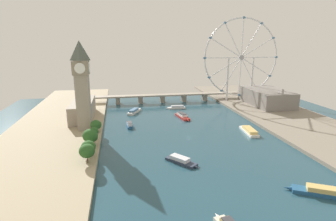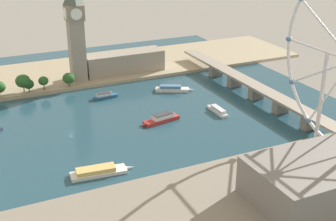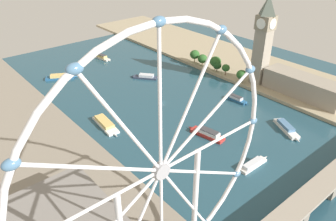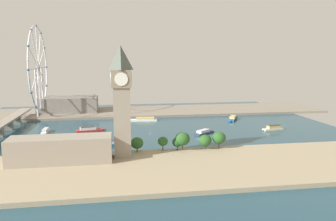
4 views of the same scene
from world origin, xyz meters
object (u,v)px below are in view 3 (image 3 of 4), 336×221
(tour_boat_1, at_px, (207,133))
(tour_boat_7, at_px, (254,164))
(tour_boat_6, at_px, (237,99))
(parliament_block, at_px, (304,86))
(tour_boat_2, at_px, (105,124))
(river_bridge, at_px, (327,183))
(tour_boat_3, at_px, (60,77))
(tour_boat_4, at_px, (287,128))
(ferris_wheel, at_px, (161,172))
(clock_tower, at_px, (263,39))
(tour_boat_0, at_px, (145,77))
(tour_boat_5, at_px, (102,57))

(tour_boat_1, bearing_deg, tour_boat_7, 166.14)
(tour_boat_6, bearing_deg, parliament_block, 51.70)
(tour_boat_2, distance_m, tour_boat_7, 117.51)
(parliament_block, relative_size, river_bridge, 0.31)
(tour_boat_3, relative_size, tour_boat_4, 1.01)
(ferris_wheel, bearing_deg, tour_boat_6, -150.67)
(parliament_block, bearing_deg, tour_boat_2, -24.77)
(clock_tower, bearing_deg, river_bridge, 51.55)
(ferris_wheel, height_order, tour_boat_6, ferris_wheel)
(parliament_block, relative_size, tour_boat_6, 3.25)
(river_bridge, height_order, tour_boat_2, river_bridge)
(ferris_wheel, height_order, tour_boat_3, ferris_wheel)
(tour_boat_0, height_order, tour_boat_1, tour_boat_1)
(tour_boat_2, distance_m, tour_boat_3, 110.01)
(tour_boat_1, xyz_separation_m, tour_boat_4, (-52.67, 34.05, -0.23))
(ferris_wheel, relative_size, tour_boat_5, 4.21)
(tour_boat_0, bearing_deg, tour_boat_2, 85.61)
(tour_boat_2, bearing_deg, river_bridge, 27.76)
(tour_boat_6, bearing_deg, tour_boat_3, -149.36)
(clock_tower, distance_m, tour_boat_3, 205.27)
(clock_tower, xyz_separation_m, tour_boat_2, (155.04, -30.49, -44.47))
(ferris_wheel, height_order, tour_boat_5, ferris_wheel)
(ferris_wheel, relative_size, tour_boat_2, 3.06)
(tour_boat_0, bearing_deg, ferris_wheel, 106.79)
(tour_boat_2, height_order, tour_boat_7, tour_boat_2)
(river_bridge, bearing_deg, tour_boat_6, -115.39)
(tour_boat_3, xyz_separation_m, tour_boat_4, (-92.37, 205.76, 0.03))
(tour_boat_0, xyz_separation_m, tour_boat_7, (31.22, 160.86, 0.01))
(river_bridge, relative_size, tour_boat_1, 7.14)
(river_bridge, bearing_deg, tour_boat_7, -74.56)
(parliament_block, bearing_deg, clock_tower, -81.31)
(tour_boat_3, bearing_deg, tour_boat_1, -47.76)
(tour_boat_2, xyz_separation_m, tour_boat_7, (-48.54, 107.02, -0.10))
(river_bridge, relative_size, tour_boat_0, 8.96)
(ferris_wheel, bearing_deg, tour_boat_0, -124.80)
(tour_boat_0, bearing_deg, tour_boat_7, 130.61)
(tour_boat_4, bearing_deg, ferris_wheel, -50.32)
(tour_boat_3, bearing_deg, river_bridge, -50.11)
(ferris_wheel, distance_m, tour_boat_0, 232.46)
(tour_boat_2, relative_size, tour_boat_6, 1.69)
(tour_boat_2, relative_size, tour_boat_3, 1.20)
(tour_boat_0, relative_size, tour_boat_3, 0.82)
(river_bridge, xyz_separation_m, tour_boat_1, (9.11, -87.45, -6.00))
(river_bridge, height_order, tour_boat_7, river_bridge)
(tour_boat_7, bearing_deg, tour_boat_3, 100.35)
(tour_boat_2, height_order, tour_boat_4, tour_boat_4)
(tour_boat_2, xyz_separation_m, tour_boat_6, (-112.38, 40.14, 0.13))
(tour_boat_6, bearing_deg, ferris_wheel, -64.03)
(tour_boat_1, bearing_deg, tour_boat_6, -80.49)
(ferris_wheel, height_order, tour_boat_7, ferris_wheel)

